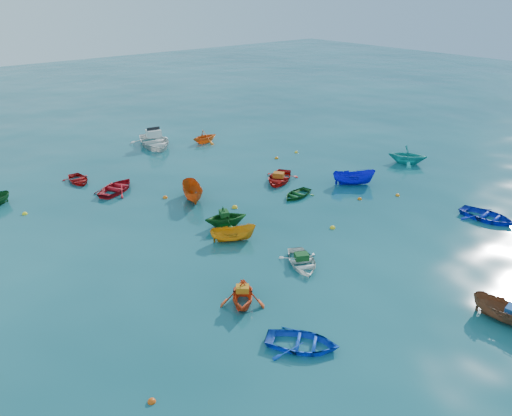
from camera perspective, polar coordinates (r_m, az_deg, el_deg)
ground at (r=28.28m, az=6.44°, el=-3.98°), size 160.00×160.00×0.00m
dinghy_blue_sw at (r=20.87m, az=5.29°, el=-15.53°), size 3.49×3.64×0.61m
dinghy_white_near at (r=26.11m, az=5.26°, el=-6.52°), size 3.11×3.45×0.59m
sampan_brown_mid at (r=24.53m, az=26.55°, el=-11.58°), size 1.52×3.06×1.13m
dinghy_blue_se at (r=33.93m, az=24.84°, el=-1.21°), size 2.64×3.49×0.68m
dinghy_orange_w at (r=23.14m, az=-1.54°, el=-10.89°), size 3.16×3.20×1.28m
sampan_yellow_mid at (r=28.36m, az=-2.62°, el=-3.75°), size 2.74×2.13×1.00m
dinghy_green_e at (r=34.26m, az=4.69°, el=1.34°), size 2.81×2.25×0.52m
dinghy_cyan_se at (r=42.35m, az=16.84°, el=4.92°), size 3.83×3.94×1.58m
dinghy_red_nw at (r=36.39m, az=-15.57°, el=1.90°), size 4.06×3.74×0.69m
sampan_orange_n at (r=33.84m, az=-7.17°, el=0.92°), size 2.45×3.50×1.27m
dinghy_green_n at (r=30.10m, az=-3.44°, el=-2.02°), size 3.16×2.96×1.34m
dinghy_red_ne at (r=36.81m, az=2.62°, el=3.07°), size 4.15×3.88×0.70m
sampan_blue_far at (r=36.90m, az=11.06°, el=2.68°), size 3.12×2.78×1.18m
dinghy_red_far at (r=38.90m, az=-19.61°, el=2.83°), size 2.08×2.78×0.55m
dinghy_orange_far at (r=46.22m, az=-5.86°, el=7.45°), size 2.52×2.19×1.31m
motorboat_white at (r=45.83m, az=-11.50°, el=6.94°), size 4.56×5.67×1.65m
tarp_green_a at (r=25.96m, az=5.23°, el=-5.53°), size 0.85×0.78×0.33m
tarp_blue_a at (r=24.13m, az=27.20°, el=-10.31°), size 0.64×0.52×0.28m
tarp_orange_a at (r=22.74m, az=-1.56°, el=-9.21°), size 0.73×0.71×0.28m
tarp_green_b at (r=29.72m, az=-3.67°, el=-0.61°), size 0.70×0.79×0.32m
tarp_orange_b at (r=36.53m, az=2.60°, el=3.80°), size 0.90×0.95×0.37m
buoy_or_a at (r=19.03m, az=-11.83°, el=-20.88°), size 0.30×0.30×0.30m
buoy_ye_a at (r=30.08m, az=8.74°, el=-2.30°), size 0.33×0.33×0.33m
buoy_or_b at (r=34.38m, az=11.76°, el=0.97°), size 0.30×0.30×0.30m
buoy_or_c at (r=34.45m, az=-10.33°, el=1.14°), size 0.34×0.34×0.34m
buoy_ye_c at (r=32.42m, az=-2.45°, el=0.02°), size 0.38×0.38×0.38m
buoy_or_d at (r=35.61m, az=15.88°, el=1.37°), size 0.29×0.29×0.29m
buoy_ye_d at (r=34.72m, az=-24.91°, el=-0.66°), size 0.33×0.33×0.33m
buoy_or_e at (r=41.71m, az=2.36°, el=5.68°), size 0.32×0.32×0.32m
buoy_ye_e at (r=43.31m, az=4.61°, el=6.33°), size 0.29×0.29×0.29m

